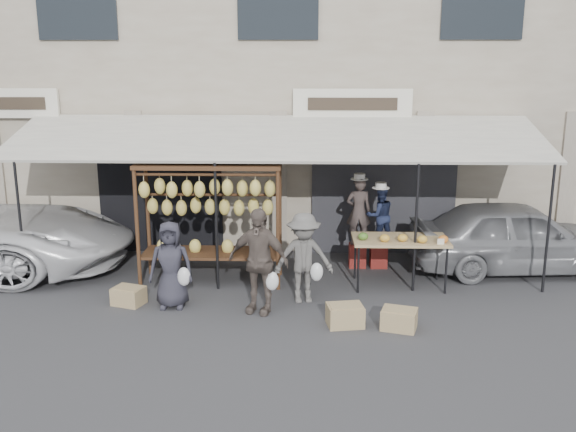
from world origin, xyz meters
The scene contains 16 objects.
ground_plane centered at (0.00, 0.00, 0.00)m, with size 90.00×90.00×0.00m, color #2D2D30.
shophouse centered at (0.00, 6.50, 3.65)m, with size 24.00×6.15×7.30m.
awning centered at (0.01, 2.28, 2.57)m, with size 10.00×2.35×2.92m.
banana_rack centered at (-1.16, 1.50, 1.57)m, with size 2.60×0.90×2.24m.
produce_table centered at (2.28, 1.35, 0.87)m, with size 1.70×0.90×1.04m.
vendor_left centered at (1.61, 2.50, 1.13)m, with size 0.49×0.32×1.34m, color #423735.
vendor_right centered at (2.03, 2.49, 1.05)m, with size 0.57×0.44×1.17m, color #1C2441.
customer_left centered at (-1.65, 0.28, 0.73)m, with size 0.72×0.47×1.47m, color #2B2A35.
customer_mid centered at (-0.18, 0.11, 0.87)m, with size 1.02×0.43×1.75m, color brown.
customer_right centered at (0.54, 0.57, 0.78)m, with size 1.00×0.58×1.55m, color #595753.
stool_left centered at (1.61, 2.50, 0.23)m, with size 0.33×0.33×0.46m, color maroon.
stool_right centered at (2.03, 2.49, 0.23)m, with size 0.33×0.33×0.46m, color maroon.
crate_near_a centered at (1.20, -0.42, 0.16)m, with size 0.55×0.42×0.33m, color tan.
crate_near_b centered at (2.02, -0.52, 0.16)m, with size 0.52×0.40×0.31m, color tan.
crate_far centered at (-2.41, 0.36, 0.15)m, with size 0.50×0.38×0.30m, color tan.
sedan centered at (4.66, 2.33, 0.70)m, with size 1.65×4.11×1.40m, color gray.
Camera 1 is at (0.57, -9.73, 4.06)m, focal length 40.00 mm.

